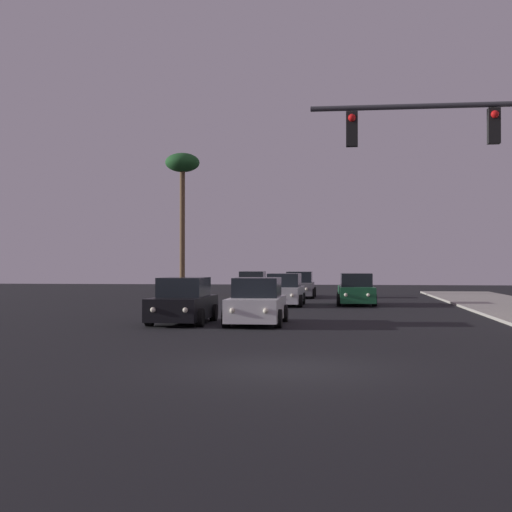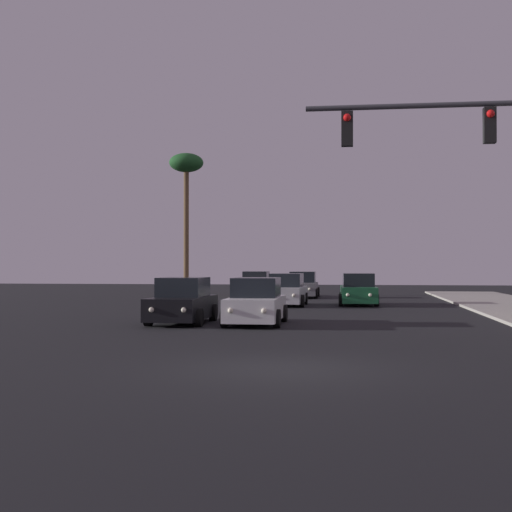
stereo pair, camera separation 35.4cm
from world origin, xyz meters
The scene contains 9 objects.
ground_plane centered at (0.00, 0.00, 0.00)m, with size 120.00×120.00×0.00m, color black.
car_tan centered at (-4.82, 32.42, 0.76)m, with size 2.04×4.32×1.68m.
car_grey centered at (-1.61, 31.28, 0.76)m, with size 2.04×4.32×1.68m.
car_silver centered at (-1.86, 22.25, 0.76)m, with size 2.04×4.34×1.68m.
car_green centered at (1.87, 23.32, 0.76)m, with size 2.04×4.34×1.68m.
car_black centered at (-4.66, 10.78, 0.76)m, with size 2.04×4.33×1.68m.
car_white centered at (-1.93, 10.67, 0.76)m, with size 2.04×4.31×1.68m.
traffic_light_mast centered at (5.39, 3.75, 4.72)m, with size 7.22×0.36×6.50m.
palm_tree_far centered at (-9.96, 34.00, 8.65)m, with size 2.40×2.40×9.95m.
Camera 1 is at (1.12, -14.81, 2.18)m, focal length 50.00 mm.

